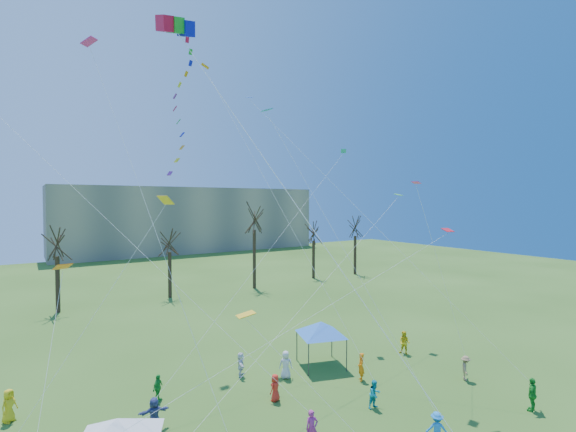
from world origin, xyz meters
TOP-DOWN VIEW (x-y plane):
  - distant_building at (22.00, 82.00)m, footprint 60.00×14.00m
  - bare_tree_row at (6.95, 36.90)m, footprint 68.65×7.24m
  - big_box_kite at (-4.62, 8.57)m, footprint 3.85×8.18m
  - canopy_tent_white at (-8.54, 5.56)m, footprint 4.03×4.03m
  - canopy_tent_blue at (6.07, 11.43)m, footprint 4.03×4.03m
  - festival_crowd at (-2.08, 7.04)m, footprint 27.18×15.56m
  - small_kites_aloft at (-0.00, 11.06)m, footprint 31.20×18.01m

SIDE VIEW (x-z plane):
  - festival_crowd at x=-2.08m, z-range -0.09..1.78m
  - canopy_tent_blue at x=6.07m, z-range 1.10..4.28m
  - canopy_tent_white at x=-8.54m, z-range 1.14..4.44m
  - bare_tree_row at x=6.95m, z-range 0.99..13.36m
  - distant_building at x=22.00m, z-range 0.00..15.00m
  - small_kites_aloft at x=0.00m, z-range -2.59..29.04m
  - big_box_kite at x=-4.62m, z-range 4.28..28.32m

